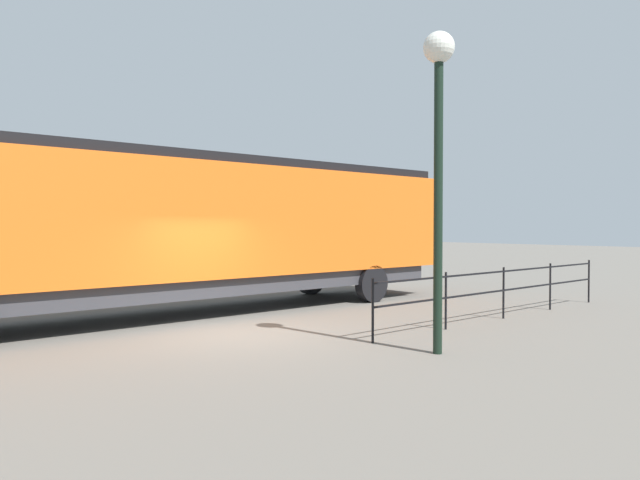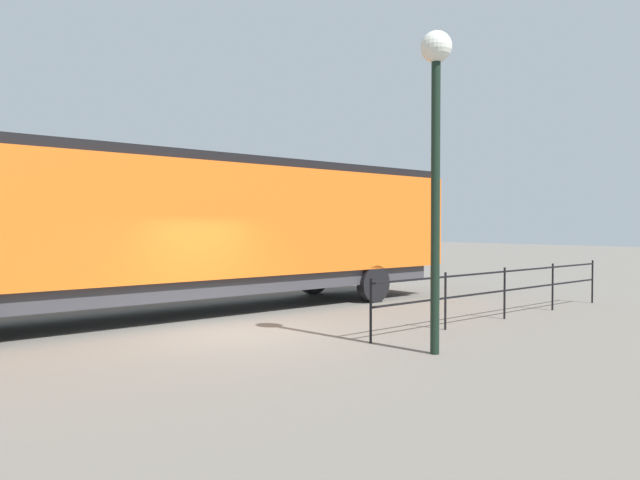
# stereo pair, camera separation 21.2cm
# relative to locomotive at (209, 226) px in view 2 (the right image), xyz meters

# --- Properties ---
(ground_plane) EXTENTS (120.00, 120.00, 0.00)m
(ground_plane) POSITION_rel_locomotive_xyz_m (3.10, -1.12, -2.27)
(ground_plane) COLOR #666059
(locomotive) EXTENTS (3.11, 16.57, 4.04)m
(locomotive) POSITION_rel_locomotive_xyz_m (0.00, 0.00, 0.00)
(locomotive) COLOR orange
(locomotive) RESTS_ON ground_plane
(lamp_post) EXTENTS (0.55, 0.55, 5.68)m
(lamp_post) POSITION_rel_locomotive_xyz_m (7.09, 0.48, 1.90)
(lamp_post) COLOR black
(lamp_post) RESTS_ON ground_plane
(platform_fence) EXTENTS (0.05, 9.28, 1.26)m
(platform_fence) POSITION_rel_locomotive_xyz_m (5.69, 4.90, -1.45)
(platform_fence) COLOR black
(platform_fence) RESTS_ON ground_plane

